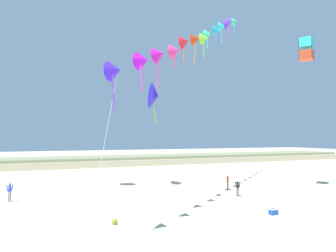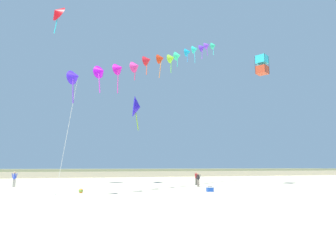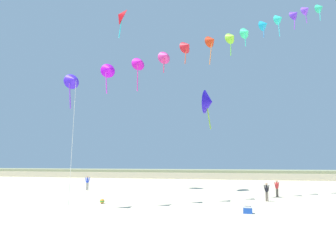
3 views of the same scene
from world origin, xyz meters
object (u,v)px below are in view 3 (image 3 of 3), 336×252
object	(u,v)px
person_near_left	(267,191)
beach_cooler	(248,210)
beach_ball	(102,201)
large_kite_low_lead	(209,102)
large_kite_high_solo	(121,16)
person_mid_center	(277,187)
person_near_right	(87,182)

from	to	relation	value
person_near_left	beach_cooler	world-z (taller)	person_near_left
beach_ball	large_kite_low_lead	bearing A→B (deg)	59.96
person_near_left	beach_cooler	distance (m)	6.78
large_kite_high_solo	large_kite_low_lead	bearing A→B (deg)	7.51
person_mid_center	large_kite_high_solo	world-z (taller)	large_kite_high_solo
beach_cooler	beach_ball	xyz separation A→B (m)	(-11.05, 1.95, -0.03)
person_near_right	large_kite_low_lead	world-z (taller)	large_kite_low_lead
person_mid_center	large_kite_high_solo	size ratio (longest dim) A/B	0.40
person_near_right	beach_cooler	xyz separation A→B (m)	(17.96, -11.96, -0.76)
large_kite_high_solo	beach_cooler	bearing A→B (deg)	-41.34
large_kite_low_lead	beach_ball	size ratio (longest dim) A/B	12.80
large_kite_low_lead	person_mid_center	bearing A→B (deg)	-32.61
large_kite_low_lead	beach_ball	world-z (taller)	large_kite_low_lead
large_kite_high_solo	beach_cooler	xyz separation A→B (m)	(14.57, -12.82, -21.20)
person_near_left	person_near_right	distance (m)	20.31
person_mid_center	large_kite_low_lead	xyz separation A→B (m)	(-6.71, 4.29, 9.29)
person_mid_center	beach_cooler	xyz separation A→B (m)	(-2.77, -9.93, -0.70)
person_mid_center	beach_ball	size ratio (longest dim) A/B	4.36
person_near_right	beach_cooler	world-z (taller)	person_near_right
beach_cooler	large_kite_high_solo	bearing A→B (deg)	138.66
person_near_left	beach_cooler	xyz separation A→B (m)	(-1.62, -6.55, -0.67)
beach_cooler	person_near_left	bearing A→B (deg)	76.10
person_near_right	beach_cooler	bearing A→B (deg)	-33.66
large_kite_high_solo	beach_cooler	distance (m)	28.75
person_near_right	large_kite_low_lead	bearing A→B (deg)	9.20
person_near_right	beach_cooler	distance (m)	21.59
person_mid_center	beach_ball	xyz separation A→B (m)	(-13.81, -7.98, -0.73)
person_near_right	large_kite_high_solo	size ratio (longest dim) A/B	0.42
large_kite_low_lead	beach_cooler	distance (m)	17.83
person_near_right	person_near_left	bearing A→B (deg)	-15.43
beach_ball	large_kite_high_solo	bearing A→B (deg)	107.97
person_mid_center	beach_ball	distance (m)	15.97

